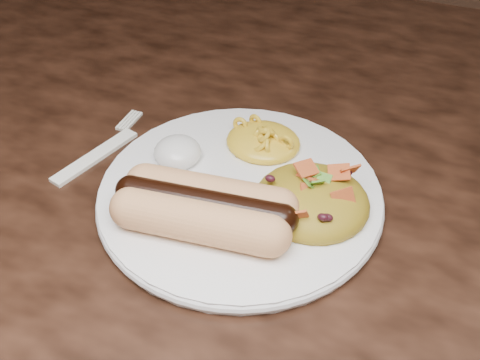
% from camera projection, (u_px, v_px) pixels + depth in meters
% --- Properties ---
extents(table, '(1.60, 0.90, 0.75)m').
position_uv_depth(table, '(339.00, 261.00, 0.57)').
color(table, '#402417').
rests_on(table, floor).
extents(plate, '(0.33, 0.33, 0.01)m').
position_uv_depth(plate, '(240.00, 194.00, 0.50)').
color(plate, white).
rests_on(plate, table).
extents(hotdog, '(0.13, 0.08, 0.03)m').
position_uv_depth(hotdog, '(205.00, 207.00, 0.45)').
color(hotdog, '#FDB26D').
rests_on(hotdog, plate).
extents(mac_and_cheese, '(0.08, 0.08, 0.03)m').
position_uv_depth(mac_and_cheese, '(263.00, 134.00, 0.53)').
color(mac_and_cheese, '#FFE946').
rests_on(mac_and_cheese, plate).
extents(sour_cream, '(0.05, 0.05, 0.03)m').
position_uv_depth(sour_cream, '(177.00, 148.00, 0.52)').
color(sour_cream, white).
rests_on(sour_cream, plate).
extents(taco_salad, '(0.10, 0.09, 0.04)m').
position_uv_depth(taco_salad, '(313.00, 193.00, 0.47)').
color(taco_salad, orange).
rests_on(taco_salad, plate).
extents(fork, '(0.06, 0.15, 0.00)m').
position_uv_depth(fork, '(95.00, 156.00, 0.55)').
color(fork, white).
rests_on(fork, table).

